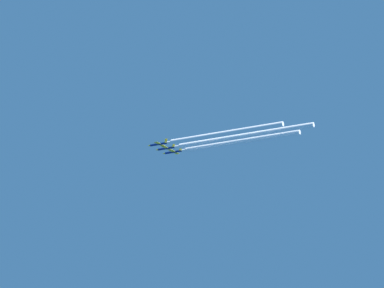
# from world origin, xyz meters

# --- Properties ---
(jet_far_left) EXTENTS (8.52, 12.40, 2.98)m
(jet_far_left) POSITION_xyz_m (-8.12, 0.50, 189.99)
(jet_far_left) COLOR navy
(jet_inner_left) EXTENTS (8.52, 12.40, 2.98)m
(jet_inner_left) POSITION_xyz_m (-0.44, 0.10, 189.69)
(jet_inner_left) COLOR navy
(jet_center) EXTENTS (8.52, 12.40, 2.98)m
(jet_center) POSITION_xyz_m (7.68, 0.22, 189.88)
(jet_center) COLOR navy
(smoke_trail_far_left) EXTENTS (2.66, 67.15, 2.66)m
(smoke_trail_far_left) POSITION_xyz_m (-8.12, -38.72, 189.96)
(smoke_trail_far_left) COLOR white
(smoke_trail_inner_left) EXTENTS (2.66, 80.36, 2.66)m
(smoke_trail_inner_left) POSITION_xyz_m (-0.44, -45.72, 189.66)
(smoke_trail_inner_left) COLOR white
(smoke_trail_center) EXTENTS (2.66, 69.42, 2.66)m
(smoke_trail_center) POSITION_xyz_m (7.68, -40.14, 189.85)
(smoke_trail_center) COLOR white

